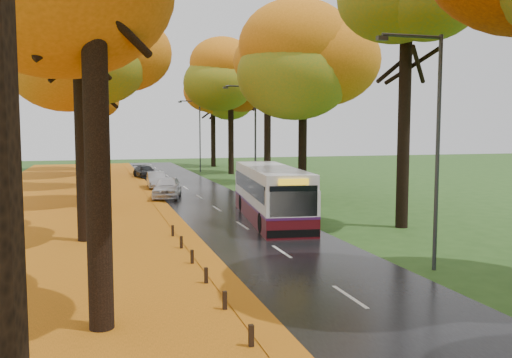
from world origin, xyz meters
name	(u,v)px	position (x,y,z in m)	size (l,w,h in m)	color
road	(213,207)	(0.00, 25.00, 0.02)	(6.50, 90.00, 0.04)	black
centre_line	(213,206)	(0.00, 25.00, 0.04)	(0.12, 90.00, 0.01)	silver
leaf_verge	(61,213)	(-9.00, 25.00, 0.01)	(12.00, 90.00, 0.02)	#82480B
leaf_drift	(164,208)	(-3.05, 25.00, 0.04)	(0.90, 90.00, 0.01)	orange
trees_left	(89,52)	(-7.18, 27.06, 9.53)	(9.20, 74.00, 13.88)	black
trees_right	(310,58)	(7.19, 26.91, 9.69)	(9.30, 74.20, 13.96)	black
bollard_row	(237,317)	(-3.70, 4.70, 0.26)	(0.11, 23.51, 0.52)	black
streetlamp_near	(432,134)	(3.95, 8.00, 4.71)	(2.45, 0.18, 8.00)	#333538
streetlamp_mid	(252,131)	(3.95, 30.00, 4.71)	(2.45, 0.18, 8.00)	#333538
streetlamp_far	(198,130)	(3.95, 52.00, 4.71)	(2.45, 0.18, 8.00)	#333538
bus	(271,192)	(1.89, 19.25, 1.51)	(3.75, 10.90, 2.81)	#4A0B11
car_white	(167,187)	(-2.24, 30.01, 0.80)	(1.78, 4.43, 1.51)	silver
car_silver	(156,180)	(-2.29, 36.71, 0.69)	(1.37, 3.93, 1.30)	gray
car_dark	(145,172)	(-2.35, 46.57, 0.62)	(1.63, 4.02, 1.17)	black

